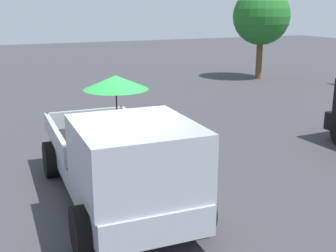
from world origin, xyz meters
TOP-DOWN VIEW (x-y plane):
  - ground_plane at (0.00, 0.00)m, footprint 80.00×80.00m
  - pickup_truck_main at (0.45, -0.01)m, footprint 5.14×2.45m
  - tree_by_lot at (-11.33, 11.76)m, footprint 2.94×2.94m

SIDE VIEW (x-z plane):
  - ground_plane at x=0.00m, z-range 0.00..0.00m
  - pickup_truck_main at x=0.45m, z-range -0.20..2.16m
  - tree_by_lot at x=-11.33m, z-range 0.87..5.58m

